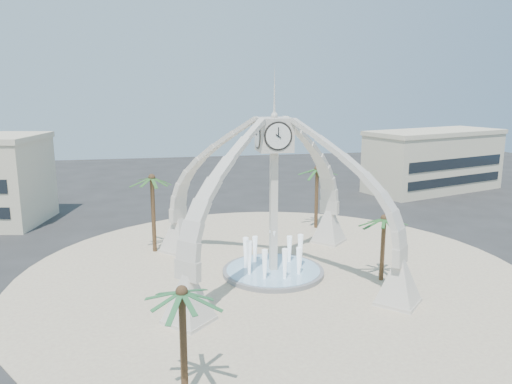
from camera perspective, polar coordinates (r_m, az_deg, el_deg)
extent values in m
plane|color=#282828|center=(40.03, 1.97, -9.37)|extent=(140.00, 140.00, 0.00)
cylinder|color=beige|center=(40.02, 1.97, -9.33)|extent=(40.00, 40.00, 0.06)
cube|color=beige|center=(38.53, 2.02, -2.56)|extent=(0.55, 0.55, 9.80)
cube|color=beige|center=(37.48, 2.09, 6.58)|extent=(2.50, 2.50, 2.50)
cone|color=beige|center=(37.32, 2.13, 11.56)|extent=(0.20, 0.20, 4.00)
cylinder|color=white|center=(36.23, 2.56, 6.40)|extent=(1.84, 0.04, 1.84)
pyramid|color=beige|center=(47.89, 8.34, -3.89)|extent=(3.80, 3.80, 3.20)
pyramid|color=beige|center=(45.30, -8.85, -4.82)|extent=(3.80, 3.80, 3.20)
pyramid|color=beige|center=(32.00, -7.73, -12.01)|extent=(3.80, 3.80, 3.20)
pyramid|color=beige|center=(35.58, 16.00, -9.87)|extent=(3.80, 3.80, 3.20)
cylinder|color=gray|center=(39.96, 1.97, -9.10)|extent=(8.00, 8.00, 0.40)
cylinder|color=#9AC7E5|center=(39.88, 1.98, -8.81)|extent=(7.40, 7.40, 0.04)
cone|color=white|center=(39.35, 1.99, -6.63)|extent=(0.60, 0.60, 3.20)
cube|color=beige|center=(75.72, 19.61, 3.20)|extent=(21.49, 13.79, 8.00)
cube|color=beige|center=(75.25, 19.84, 6.44)|extent=(21.87, 14.17, 0.60)
cylinder|color=brown|center=(39.13, 14.27, -6.33)|extent=(0.33, 0.33, 5.05)
cylinder|color=brown|center=(45.16, -11.65, -2.54)|extent=(0.37, 0.37, 6.91)
cylinder|color=brown|center=(52.20, 6.93, -0.71)|extent=(0.37, 0.37, 6.44)
cylinder|color=brown|center=(24.43, -8.29, -16.94)|extent=(0.34, 0.34, 5.53)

